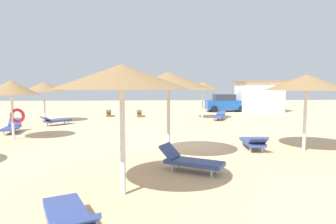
{
  "coord_description": "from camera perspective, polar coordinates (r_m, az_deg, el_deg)",
  "views": [
    {
      "loc": [
        -0.88,
        -11.48,
        2.48
      ],
      "look_at": [
        0.0,
        3.0,
        1.2
      ],
      "focal_mm": 31.02,
      "sensor_mm": 36.0,
      "label": 1
    }
  ],
  "objects": [
    {
      "name": "lounger_1",
      "position": [
        8.6,
        4.3,
        -9.51
      ],
      "size": [
        1.94,
        1.51,
        0.75
      ],
      "color": "#33478C",
      "rests_on": "ground"
    },
    {
      "name": "lounger_4",
      "position": [
        19.93,
        -21.17,
        -1.55
      ],
      "size": [
        1.76,
        1.85,
        0.63
      ],
      "color": "#33478C",
      "rests_on": "ground"
    },
    {
      "name": "parasol_4",
      "position": [
        21.99,
        -23.21,
        4.56
      ],
      "size": [
        2.84,
        2.84,
        2.79
      ],
      "color": "silver",
      "rests_on": "ground"
    },
    {
      "name": "parasol_1",
      "position": [
        9.93,
        0.09,
        6.2
      ],
      "size": [
        2.9,
        2.9,
        2.97
      ],
      "color": "silver",
      "rests_on": "ground"
    },
    {
      "name": "bench_0",
      "position": [
        24.6,
        -11.57,
        -0.04
      ],
      "size": [
        0.58,
        1.54,
        0.49
      ],
      "color": "brown",
      "rests_on": "ground"
    },
    {
      "name": "ground_plane",
      "position": [
        11.78,
        0.89,
        -7.11
      ],
      "size": [
        80.0,
        80.0,
        0.0
      ],
      "primitive_type": "plane",
      "color": "#DBBA8C"
    },
    {
      "name": "parasol_6",
      "position": [
        15.32,
        -28.41,
        4.14
      ],
      "size": [
        2.46,
        2.46,
        2.77
      ],
      "color": "silver",
      "rests_on": "ground"
    },
    {
      "name": "parasol_3",
      "position": [
        12.21,
        25.55,
        5.24
      ],
      "size": [
        3.1,
        3.1,
        2.94
      ],
      "color": "silver",
      "rests_on": "ground"
    },
    {
      "name": "beach_cabana",
      "position": [
        30.19,
        17.35,
        3.08
      ],
      "size": [
        4.26,
        3.87,
        3.09
      ],
      "color": "white",
      "rests_on": "ground"
    },
    {
      "name": "lounger_7",
      "position": [
        5.41,
        -18.95,
        -18.86
      ],
      "size": [
        1.38,
        2.0,
        0.66
      ],
      "color": "#33478C",
      "rests_on": "ground"
    },
    {
      "name": "bench_1",
      "position": [
        24.01,
        -5.67,
        -0.08
      ],
      "size": [
        0.46,
        1.52,
        0.49
      ],
      "color": "brown",
      "rests_on": "ground"
    },
    {
      "name": "lounger_2",
      "position": [
        21.87,
        10.05,
        -0.73
      ],
      "size": [
        1.39,
        2.01,
        0.62
      ],
      "color": "#33478C",
      "rests_on": "ground"
    },
    {
      "name": "parasol_2",
      "position": [
        22.56,
        6.82,
        5.14
      ],
      "size": [
        2.8,
        2.8,
        2.84
      ],
      "color": "silver",
      "rests_on": "ground"
    },
    {
      "name": "parked_car",
      "position": [
        29.31,
        11.24,
        1.71
      ],
      "size": [
        4.01,
        1.99,
        1.72
      ],
      "color": "#194C9E",
      "rests_on": "ground"
    },
    {
      "name": "parasol_7",
      "position": [
        6.56,
        -9.06,
        6.77
      ],
      "size": [
        3.05,
        3.05,
        2.97
      ],
      "color": "silver",
      "rests_on": "ground"
    },
    {
      "name": "lounger_6",
      "position": [
        17.67,
        -28.31,
        -2.6
      ],
      "size": [
        0.99,
        1.98,
        0.72
      ],
      "color": "#33478C",
      "rests_on": "ground"
    },
    {
      "name": "lounger_3",
      "position": [
        11.92,
        16.38,
        -5.64
      ],
      "size": [
        0.79,
        1.95,
        0.67
      ],
      "color": "#33478C",
      "rests_on": "ground"
    }
  ]
}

